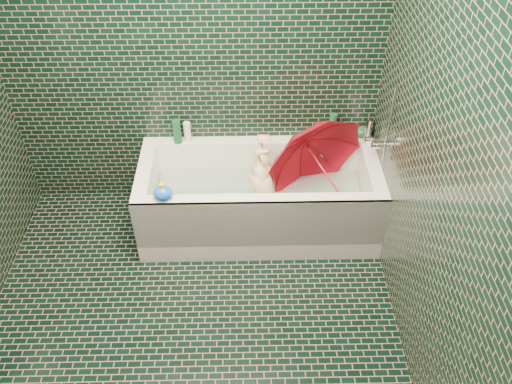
{
  "coord_description": "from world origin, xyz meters",
  "views": [
    {
      "loc": [
        0.36,
        -1.92,
        2.9
      ],
      "look_at": [
        0.42,
        0.82,
        0.5
      ],
      "focal_mm": 38.0,
      "sensor_mm": 36.0,
      "label": 1
    }
  ],
  "objects_px": {
    "child": "(266,193)",
    "umbrella": "(323,170)",
    "rubber_duck": "(327,134)",
    "bathtub": "(259,205)",
    "bath_toy": "(163,193)"
  },
  "relations": [
    {
      "from": "umbrella",
      "to": "rubber_duck",
      "type": "xyz_separation_m",
      "value": [
        0.07,
        0.35,
        0.06
      ]
    },
    {
      "from": "umbrella",
      "to": "bath_toy",
      "type": "xyz_separation_m",
      "value": [
        -1.07,
        -0.29,
        0.06
      ]
    },
    {
      "from": "child",
      "to": "umbrella",
      "type": "xyz_separation_m",
      "value": [
        0.39,
        -0.03,
        0.23
      ]
    },
    {
      "from": "bathtub",
      "to": "rubber_duck",
      "type": "bearing_deg",
      "value": 33.69
    },
    {
      "from": "rubber_duck",
      "to": "bath_toy",
      "type": "bearing_deg",
      "value": -142.39
    },
    {
      "from": "bathtub",
      "to": "bath_toy",
      "type": "bearing_deg",
      "value": -154.45
    },
    {
      "from": "bath_toy",
      "to": "rubber_duck",
      "type": "bearing_deg",
      "value": 21.99
    },
    {
      "from": "umbrella",
      "to": "rubber_duck",
      "type": "distance_m",
      "value": 0.36
    },
    {
      "from": "child",
      "to": "umbrella",
      "type": "bearing_deg",
      "value": 97.3
    },
    {
      "from": "bathtub",
      "to": "rubber_duck",
      "type": "height_order",
      "value": "rubber_duck"
    },
    {
      "from": "rubber_duck",
      "to": "bathtub",
      "type": "bearing_deg",
      "value": -138.05
    },
    {
      "from": "child",
      "to": "bath_toy",
      "type": "bearing_deg",
      "value": -53.99
    },
    {
      "from": "umbrella",
      "to": "bath_toy",
      "type": "relative_size",
      "value": 5.08
    },
    {
      "from": "child",
      "to": "umbrella",
      "type": "relative_size",
      "value": 1.24
    },
    {
      "from": "bathtub",
      "to": "child",
      "type": "bearing_deg",
      "value": 16.29
    }
  ]
}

